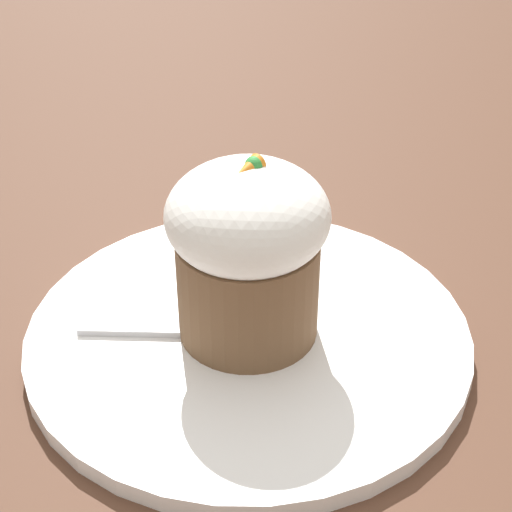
% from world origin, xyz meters
% --- Properties ---
extents(ground_plane, '(4.00, 4.00, 0.00)m').
position_xyz_m(ground_plane, '(0.00, 0.00, 0.00)').
color(ground_plane, '#513323').
extents(dessert_plate, '(0.25, 0.25, 0.01)m').
position_xyz_m(dessert_plate, '(0.00, 0.00, 0.01)').
color(dessert_plate, white).
rests_on(dessert_plate, ground_plane).
extents(carrot_cake, '(0.09, 0.09, 0.11)m').
position_xyz_m(carrot_cake, '(-0.00, 0.00, 0.06)').
color(carrot_cake, brown).
rests_on(carrot_cake, dessert_plate).
extents(spoon, '(0.08, 0.10, 0.01)m').
position_xyz_m(spoon, '(0.01, -0.01, 0.01)').
color(spoon, silver).
rests_on(spoon, dessert_plate).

